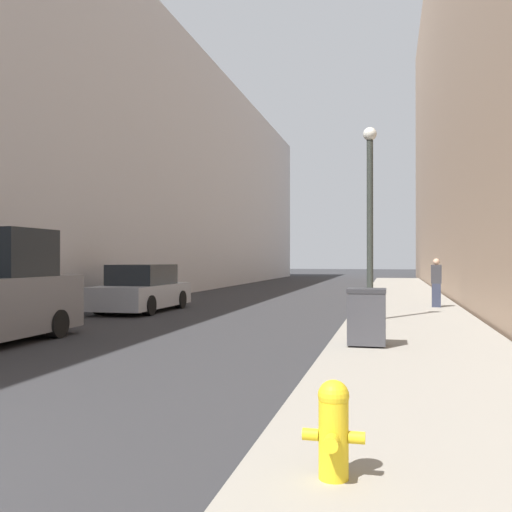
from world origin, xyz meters
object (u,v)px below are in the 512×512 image
fire_hydrant (333,427)px  lamppost (370,219)px  pedestrian_on_sidewalk (436,283)px  trash_bin (367,316)px  parked_sedan_near (142,290)px

fire_hydrant → lamppost: size_ratio=0.14×
fire_hydrant → pedestrian_on_sidewalk: 16.05m
fire_hydrant → trash_bin: bearing=90.2°
fire_hydrant → parked_sedan_near: size_ratio=0.16×
fire_hydrant → pedestrian_on_sidewalk: size_ratio=0.44×
parked_sedan_near → lamppost: bearing=-18.5°
parked_sedan_near → trash_bin: bearing=-42.4°
fire_hydrant → parked_sedan_near: 15.84m
fire_hydrant → trash_bin: size_ratio=0.68×
trash_bin → lamppost: (-0.10, 4.54, 2.14)m
trash_bin → lamppost: bearing=91.2°
trash_bin → fire_hydrant: bearing=-89.8°
fire_hydrant → lamppost: (-0.12, 11.19, 2.31)m
fire_hydrant → lamppost: bearing=90.6°
parked_sedan_near → pedestrian_on_sidewalk: pedestrian_on_sidewalk is taller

